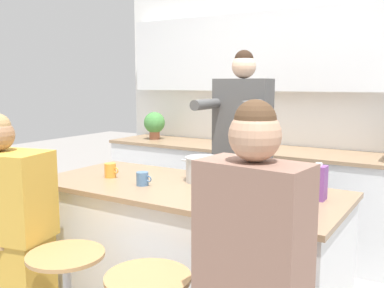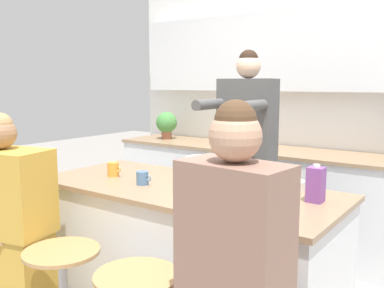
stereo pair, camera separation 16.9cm
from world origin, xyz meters
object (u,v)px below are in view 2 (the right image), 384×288
person_cooking (246,174)px  kitchen_island (184,256)px  bar_stool_leftmost (8,278)px  fruit_bowl (289,185)px  cooking_pot (203,169)px  potted_plant (167,123)px  coffee_cup_far (113,169)px  person_wrapped_blanket (7,238)px  juice_carton (316,184)px  coffee_cup_near (143,178)px

person_cooking → kitchen_island: bearing=-99.7°
bar_stool_leftmost → fruit_bowl: bearing=37.1°
kitchen_island → cooking_pot: bearing=77.7°
bar_stool_leftmost → potted_plant: bearing=105.5°
bar_stool_leftmost → coffee_cup_far: size_ratio=6.11×
person_wrapped_blanket → fruit_bowl: size_ratio=7.55×
person_cooking → fruit_bowl: size_ratio=9.74×
bar_stool_leftmost → fruit_bowl: fruit_bowl is taller
kitchen_island → coffee_cup_far: size_ratio=17.43×
kitchen_island → bar_stool_leftmost: kitchen_island is taller
bar_stool_leftmost → person_cooking: size_ratio=0.38×
person_cooking → person_wrapped_blanket: size_ratio=1.29×
kitchen_island → fruit_bowl: 0.79m
juice_carton → bar_stool_leftmost: bearing=-151.0°
fruit_bowl → coffee_cup_near: coffee_cup_near is taller
fruit_bowl → potted_plant: 2.35m
person_cooking → coffee_cup_far: 0.96m
bar_stool_leftmost → potted_plant: (-0.63, 2.29, 0.71)m
person_cooking → cooking_pot: person_cooking is taller
cooking_pot → juice_carton: (0.74, -0.04, 0.01)m
bar_stool_leftmost → person_wrapped_blanket: person_wrapped_blanket is taller
person_cooking → coffee_cup_far: size_ratio=16.02×
bar_stool_leftmost → person_wrapped_blanket: (0.02, -0.00, 0.25)m
kitchen_island → person_wrapped_blanket: bearing=-135.5°
cooking_pot → coffee_cup_near: cooking_pot is taller
cooking_pot → coffee_cup_near: size_ratio=2.94×
person_cooking → juice_carton: size_ratio=8.71×
cooking_pot → coffee_cup_near: 0.39m
bar_stool_leftmost → cooking_pot: size_ratio=2.12×
juice_carton → coffee_cup_near: bearing=-166.5°
person_cooking → person_wrapped_blanket: 1.63m
bar_stool_leftmost → person_cooking: bearing=59.2°
fruit_bowl → person_cooking: bearing=141.7°
kitchen_island → coffee_cup_near: 0.55m
person_wrapped_blanket → fruit_bowl: bearing=24.7°
kitchen_island → potted_plant: 2.19m
cooking_pot → fruit_bowl: size_ratio=1.75×
cooking_pot → coffee_cup_far: (-0.59, -0.21, -0.03)m
person_cooking → coffee_cup_near: (-0.30, -0.79, 0.07)m
kitchen_island → bar_stool_leftmost: (-0.77, -0.73, -0.08)m
person_wrapped_blanket → kitchen_island: bearing=31.6°
kitchen_island → bar_stool_leftmost: bearing=-136.4°
person_wrapped_blanket → potted_plant: 2.43m
coffee_cup_near → potted_plant: 2.05m
person_wrapped_blanket → coffee_cup_near: person_wrapped_blanket is taller
potted_plant → coffee_cup_far: bearing=-62.4°
fruit_bowl → bar_stool_leftmost: bearing=-142.9°
person_wrapped_blanket → cooking_pot: size_ratio=4.30×
bar_stool_leftmost → fruit_bowl: 1.75m
bar_stool_leftmost → coffee_cup_far: coffee_cup_far is taller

